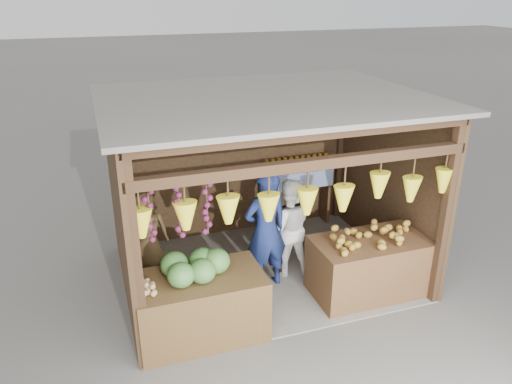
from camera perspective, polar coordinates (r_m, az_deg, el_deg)
The scene contains 12 objects.
ground at distance 7.62m, azimuth 0.94°, elevation -9.14°, with size 80.00×80.00×0.00m, color #514F49.
stall_structure at distance 6.84m, azimuth 0.89°, elevation 2.59°, with size 4.30×3.30×2.66m.
back_shelf at distance 8.65m, azimuth 4.65°, elevation 1.28°, with size 1.25×0.32×1.32m.
counter_left at distance 6.22m, azimuth -6.37°, elevation -12.86°, with size 1.53×0.85×0.82m, color #472F17.
counter_right at distance 7.12m, azimuth 12.72°, elevation -8.32°, with size 1.55×0.85×0.82m, color #462C17.
stool at distance 7.43m, azimuth -11.86°, elevation -9.33°, with size 0.29×0.29×0.27m, color black.
man_standing at distance 6.88m, azimuth 1.11°, elevation -4.45°, with size 0.64×0.42×1.75m, color navy.
woman_standing at distance 7.28m, azimuth 3.67°, elevation -4.03°, with size 0.73×0.57×1.50m, color white.
vendor_seated at distance 7.09m, azimuth -12.31°, elevation -4.41°, with size 0.57×0.37×1.16m, color brown.
melon_pile at distance 5.92m, azimuth -6.72°, elevation -8.29°, with size 1.00×0.50×0.32m, color #154A13, non-canonical shape.
tanfruit_pile at distance 5.83m, azimuth -12.80°, elevation -10.38°, with size 0.34×0.40×0.13m, color #A57D4C, non-canonical shape.
mango_pile at distance 6.88m, azimuth 13.37°, elevation -4.56°, with size 1.40×0.64×0.22m, color #D1571B, non-canonical shape.
Camera 1 is at (-2.22, -6.09, 4.00)m, focal length 35.00 mm.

